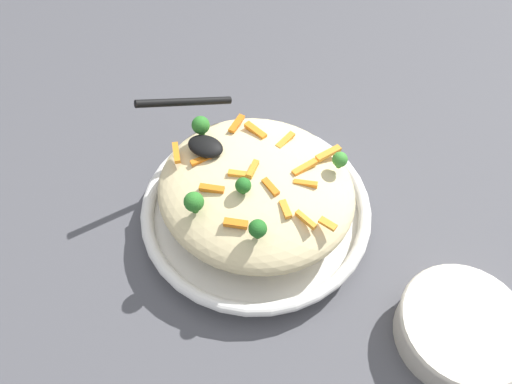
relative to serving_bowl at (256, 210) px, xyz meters
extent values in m
plane|color=#4C4C51|center=(0.00, 0.00, -0.02)|extent=(2.40, 2.40, 0.00)
cylinder|color=white|center=(0.00, 0.00, -0.01)|extent=(0.34, 0.34, 0.02)
torus|color=white|center=(0.00, 0.00, 0.01)|extent=(0.37, 0.37, 0.02)
torus|color=black|center=(0.00, 0.00, 0.01)|extent=(0.36, 0.36, 0.00)
ellipsoid|color=beige|center=(0.00, 0.00, 0.06)|extent=(0.30, 0.28, 0.09)
cube|color=orange|center=(0.07, 0.02, 0.10)|extent=(0.04, 0.02, 0.01)
cube|color=orange|center=(-0.01, 0.00, 0.10)|extent=(0.01, 0.03, 0.01)
cube|color=orange|center=(0.03, -0.02, 0.10)|extent=(0.03, 0.02, 0.01)
cube|color=orange|center=(0.12, -0.03, 0.09)|extent=(0.03, 0.01, 0.01)
cube|color=orange|center=(-0.04, -0.05, 0.10)|extent=(0.04, 0.02, 0.01)
cube|color=orange|center=(0.10, -0.04, 0.10)|extent=(0.03, 0.02, 0.01)
cube|color=orange|center=(-0.02, -0.02, 0.10)|extent=(0.03, 0.02, 0.01)
cube|color=orange|center=(0.06, -0.04, 0.10)|extent=(0.03, 0.03, 0.01)
cube|color=orange|center=(0.01, 0.08, 0.09)|extent=(0.02, 0.04, 0.01)
cube|color=orange|center=(-0.04, 0.08, 0.10)|extent=(0.04, 0.02, 0.01)
cube|color=orange|center=(0.08, 0.08, 0.09)|extent=(0.03, 0.04, 0.01)
cube|color=orange|center=(-0.12, -0.02, 0.09)|extent=(0.03, 0.04, 0.01)
cube|color=orange|center=(0.06, 0.04, 0.10)|extent=(0.03, 0.04, 0.01)
cube|color=orange|center=(-0.08, -0.01, 0.09)|extent=(0.03, 0.03, 0.01)
cube|color=orange|center=(0.01, -0.09, 0.10)|extent=(0.03, 0.02, 0.01)
cube|color=orange|center=(-0.07, 0.08, 0.09)|extent=(0.01, 0.04, 0.01)
cylinder|color=#205B1C|center=(0.00, -0.04, 0.10)|extent=(0.01, 0.01, 0.01)
sphere|color=#236B23|center=(0.00, -0.04, 0.11)|extent=(0.02, 0.02, 0.02)
cylinder|color=#296820|center=(-0.05, -0.09, 0.10)|extent=(0.01, 0.01, 0.01)
sphere|color=#2D7A28|center=(-0.05, -0.09, 0.11)|extent=(0.03, 0.03, 0.03)
cylinder|color=#377928|center=(0.10, 0.07, 0.10)|extent=(0.01, 0.01, 0.01)
sphere|color=#3D8E33|center=(0.10, 0.07, 0.11)|extent=(0.02, 0.02, 0.02)
cylinder|color=#296820|center=(-0.11, 0.03, 0.10)|extent=(0.01, 0.01, 0.01)
sphere|color=#2D7A28|center=(-0.11, 0.03, 0.11)|extent=(0.03, 0.03, 0.03)
cylinder|color=#205B1C|center=(0.05, -0.09, 0.10)|extent=(0.01, 0.01, 0.01)
sphere|color=#236B23|center=(0.05, -0.09, 0.11)|extent=(0.02, 0.02, 0.02)
ellipsoid|color=black|center=(-0.09, 0.01, 0.10)|extent=(0.06, 0.04, 0.02)
cylinder|color=black|center=(-0.15, 0.05, 0.13)|extent=(0.10, 0.13, 0.07)
cylinder|color=beige|center=(0.34, -0.05, 0.00)|extent=(0.17, 0.17, 0.06)
torus|color=beige|center=(0.34, -0.05, 0.03)|extent=(0.17, 0.17, 0.01)
camera|label=1|loc=(0.20, -0.38, 0.64)|focal=33.82mm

